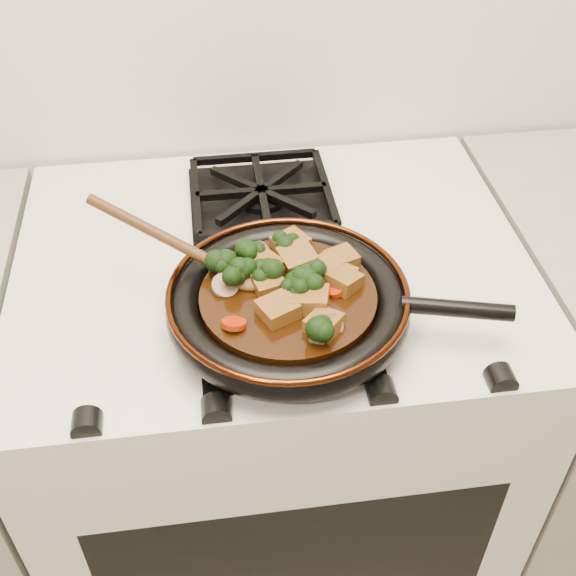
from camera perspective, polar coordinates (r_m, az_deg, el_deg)
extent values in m
cube|color=silver|center=(1.40, -0.99, -11.87)|extent=(0.76, 0.60, 0.90)
cylinder|color=black|center=(0.94, 0.00, -1.68)|extent=(0.29, 0.29, 0.01)
torus|color=black|center=(0.93, 0.00, -1.28)|extent=(0.32, 0.32, 0.04)
torus|color=#401909|center=(0.92, 0.00, -0.32)|extent=(0.31, 0.31, 0.01)
cylinder|color=black|center=(0.93, 13.23, -1.61)|extent=(0.14, 0.06, 0.02)
cylinder|color=black|center=(0.93, 0.00, -0.96)|extent=(0.23, 0.23, 0.02)
cube|color=brown|center=(0.99, 0.22, 3.45)|extent=(0.06, 0.06, 0.03)
cube|color=brown|center=(0.90, 1.94, -0.96)|extent=(0.05, 0.05, 0.03)
cube|color=brown|center=(0.87, 2.87, -2.86)|extent=(0.06, 0.06, 0.03)
cube|color=brown|center=(0.90, 1.31, -0.99)|extent=(0.05, 0.05, 0.03)
cube|color=brown|center=(0.96, 0.76, 2.36)|extent=(0.06, 0.06, 0.03)
cube|color=brown|center=(0.95, -1.86, 1.84)|extent=(0.06, 0.05, 0.03)
cube|color=brown|center=(0.93, 4.39, 0.57)|extent=(0.06, 0.06, 0.03)
cube|color=brown|center=(0.95, 3.06, 1.59)|extent=(0.05, 0.05, 0.03)
cube|color=brown|center=(0.93, -1.60, 0.36)|extent=(0.05, 0.05, 0.02)
cube|color=brown|center=(0.94, 4.29, 0.85)|extent=(0.05, 0.05, 0.02)
cube|color=brown|center=(0.97, 4.30, 2.29)|extent=(0.05, 0.05, 0.02)
cube|color=brown|center=(0.89, -0.82, -1.77)|extent=(0.06, 0.06, 0.03)
cylinder|color=#A21F04|center=(0.92, -0.38, -0.49)|extent=(0.03, 0.03, 0.01)
cylinder|color=#A21F04|center=(0.88, -4.31, -2.83)|extent=(0.03, 0.03, 0.02)
cylinder|color=#A21F04|center=(0.95, -1.12, 1.40)|extent=(0.03, 0.03, 0.01)
cylinder|color=#A21F04|center=(0.92, 3.76, -0.11)|extent=(0.03, 0.03, 0.02)
cylinder|color=#80624A|center=(0.87, 3.33, -3.01)|extent=(0.04, 0.03, 0.03)
cylinder|color=#80624A|center=(0.94, 4.78, 0.78)|extent=(0.04, 0.03, 0.03)
cylinder|color=#80624A|center=(0.87, 2.61, -3.36)|extent=(0.05, 0.05, 0.03)
cylinder|color=#80624A|center=(0.93, -5.02, 0.17)|extent=(0.05, 0.05, 0.02)
cylinder|color=#80624A|center=(0.97, -2.10, 2.72)|extent=(0.04, 0.04, 0.03)
ellipsoid|color=#4A290F|center=(0.94, -3.31, 0.67)|extent=(0.07, 0.06, 0.02)
cylinder|color=#4A290F|center=(0.96, -9.53, 3.87)|extent=(0.02, 0.02, 0.24)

